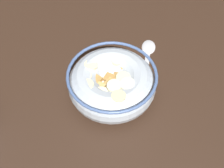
% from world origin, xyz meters
% --- Properties ---
extents(ground_plane, '(1.08, 1.08, 0.02)m').
position_xyz_m(ground_plane, '(0.00, 0.00, -0.01)').
color(ground_plane, '#332116').
extents(cereal_bowl, '(0.17, 0.17, 0.07)m').
position_xyz_m(cereal_bowl, '(-0.00, 0.00, 0.03)').
color(cereal_bowl, '#B2BCC6').
rests_on(cereal_bowl, ground_plane).
extents(spoon, '(0.17, 0.04, 0.01)m').
position_xyz_m(spoon, '(0.12, -0.05, 0.00)').
color(spoon, silver).
rests_on(spoon, ground_plane).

